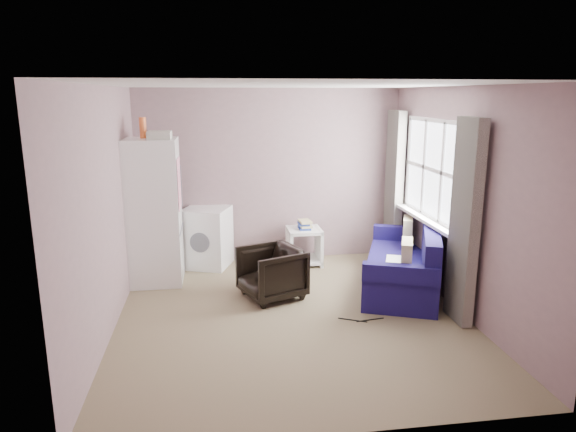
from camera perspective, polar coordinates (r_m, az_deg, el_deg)
name	(u,v)px	position (r m, az deg, el deg)	size (l,w,h in m)	color
room	(293,206)	(5.46, 0.59, 1.15)	(3.84, 4.24, 2.54)	#887759
armchair	(271,270)	(6.22, -1.85, -6.04)	(0.67, 0.63, 0.69)	black
fridge	(155,211)	(6.79, -14.59, 0.54)	(0.67, 0.65, 2.13)	white
washing_machine	(207,236)	(7.41, -8.97, -2.19)	(0.76, 0.76, 0.85)	white
side_table	(304,244)	(7.43, 1.81, -3.07)	(0.48, 0.48, 0.65)	white
sofa	(407,266)	(6.66, 13.03, -5.41)	(1.47, 2.04, 0.83)	navy
window_dressing	(424,201)	(6.64, 14.87, 1.59)	(0.17, 2.62, 2.18)	white
floor_cables	(361,320)	(5.78, 8.15, -11.36)	(0.50, 0.16, 0.01)	black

